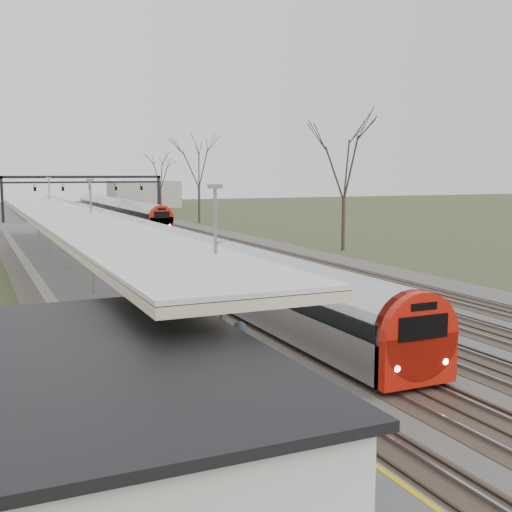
{
  "coord_description": "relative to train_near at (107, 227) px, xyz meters",
  "views": [
    {
      "loc": [
        -14.04,
        -2.9,
        6.36
      ],
      "look_at": [
        -0.19,
        27.92,
        2.0
      ],
      "focal_mm": 45.0,
      "sensor_mm": 36.0,
      "label": 1
    }
  ],
  "objects": [
    {
      "name": "track_bed",
      "position": [
        2.76,
        -1.18,
        -1.42
      ],
      "size": [
        24.0,
        160.0,
        0.22
      ],
      "color": "#474442",
      "rests_on": "ground"
    },
    {
      "name": "platform",
      "position": [
        -6.55,
        -18.68,
        -0.98
      ],
      "size": [
        3.5,
        69.0,
        1.0
      ],
      "primitive_type": "cube",
      "color": "#9E9B93",
      "rests_on": "ground"
    },
    {
      "name": "canopy",
      "position": [
        -6.55,
        -23.19,
        2.45
      ],
      "size": [
        4.1,
        50.0,
        3.11
      ],
      "color": "slate",
      "rests_on": "platform"
    },
    {
      "name": "station_building",
      "position": [
        -10.0,
        -48.18,
        0.12
      ],
      "size": [
        6.0,
        9.0,
        3.2
      ],
      "primitive_type": "cube",
      "color": "silver",
      "rests_on": "ground"
    },
    {
      "name": "signal_gantry",
      "position": [
        2.79,
        28.81,
        3.43
      ],
      "size": [
        21.0,
        0.59,
        6.08
      ],
      "color": "black",
      "rests_on": "ground"
    },
    {
      "name": "tree_east_far",
      "position": [
        16.5,
        -14.18,
        5.81
      ],
      "size": [
        5.0,
        5.0,
        10.3
      ],
      "color": "#2D231C",
      "rests_on": "ground"
    },
    {
      "name": "train_near",
      "position": [
        0.0,
        0.0,
        0.0
      ],
      "size": [
        2.62,
        90.21,
        3.05
      ],
      "color": "#ABAEB5",
      "rests_on": "ground"
    },
    {
      "name": "train_far",
      "position": [
        7.0,
        28.69,
        0.0
      ],
      "size": [
        2.62,
        45.21,
        3.05
      ],
      "color": "#ABAEB5",
      "rests_on": "ground"
    },
    {
      "name": "passenger",
      "position": [
        -5.6,
        -44.94,
        0.41
      ],
      "size": [
        0.62,
        0.75,
        1.77
      ],
      "primitive_type": "imported",
      "rotation": [
        0.0,
        0.0,
        1.91
      ],
      "color": "#2D3D58",
      "rests_on": "platform"
    }
  ]
}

